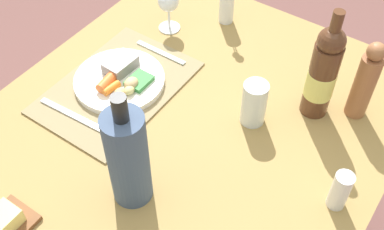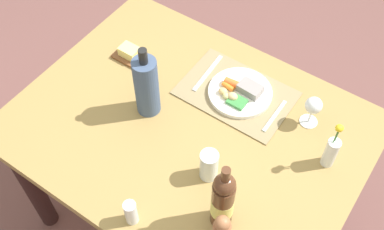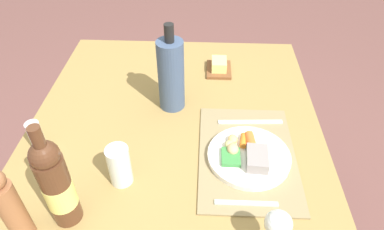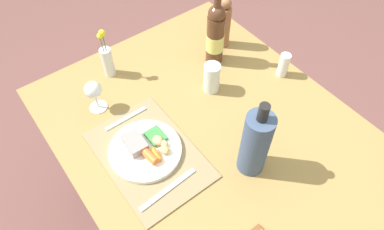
{
  "view_description": "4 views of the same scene",
  "coord_description": "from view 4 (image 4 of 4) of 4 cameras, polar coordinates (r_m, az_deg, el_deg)",
  "views": [
    {
      "loc": [
        0.6,
        0.48,
        1.74
      ],
      "look_at": [
        -0.06,
        0.02,
        0.83
      ],
      "focal_mm": 45.43,
      "sensor_mm": 36.0,
      "label": 1
    },
    {
      "loc": [
        -0.6,
        0.85,
        2.24
      ],
      "look_at": [
        -0.01,
        -0.01,
        0.83
      ],
      "focal_mm": 44.41,
      "sensor_mm": 36.0,
      "label": 2
    },
    {
      "loc": [
        -0.8,
        -0.1,
        1.57
      ],
      "look_at": [
        0.0,
        -0.06,
        0.88
      ],
      "focal_mm": 32.08,
      "sensor_mm": 36.0,
      "label": 3
    },
    {
      "loc": [
        0.53,
        -0.5,
        1.82
      ],
      "look_at": [
        -0.05,
        -0.06,
        0.88
      ],
      "focal_mm": 32.57,
      "sensor_mm": 36.0,
      "label": 4
    }
  ],
  "objects": [
    {
      "name": "wine_glass",
      "position": [
        1.32,
        -15.85,
        3.8
      ],
      "size": [
        0.07,
        0.07,
        0.13
      ],
      "color": "white",
      "rests_on": "dining_table"
    },
    {
      "name": "water_tumbler",
      "position": [
        1.37,
        3.24,
        5.87
      ],
      "size": [
        0.06,
        0.06,
        0.13
      ],
      "color": "silver",
      "rests_on": "dining_table"
    },
    {
      "name": "knife",
      "position": [
        1.15,
        -3.96,
        -12.02
      ],
      "size": [
        0.03,
        0.22,
        0.0
      ],
      "primitive_type": "cube",
      "rotation": [
        0.0,
        0.0,
        0.05
      ],
      "color": "silver",
      "rests_on": "placemat"
    },
    {
      "name": "salt_shaker",
      "position": [
        1.47,
        14.75,
        7.91
      ],
      "size": [
        0.04,
        0.04,
        0.11
      ],
      "primitive_type": "cylinder",
      "color": "white",
      "rests_on": "dining_table"
    },
    {
      "name": "ground_plane",
      "position": [
        1.96,
        2.4,
        -16.12
      ],
      "size": [
        8.0,
        8.0,
        0.0
      ],
      "primitive_type": "plane",
      "color": "brown"
    },
    {
      "name": "wine_bottle",
      "position": [
        1.44,
        3.85,
        12.92
      ],
      "size": [
        0.07,
        0.07,
        0.32
      ],
      "color": "#53301D",
      "rests_on": "dining_table"
    },
    {
      "name": "dinner_plate",
      "position": [
        1.22,
        -7.61,
        -5.51
      ],
      "size": [
        0.25,
        0.25,
        0.05
      ],
      "color": "white",
      "rests_on": "placemat"
    },
    {
      "name": "cooler_bottle",
      "position": [
        1.1,
        10.33,
        -4.6
      ],
      "size": [
        0.09,
        0.09,
        0.32
      ],
      "color": "#405273",
      "rests_on": "dining_table"
    },
    {
      "name": "pepper_mill",
      "position": [
        1.53,
        5.29,
        14.67
      ],
      "size": [
        0.05,
        0.05,
        0.23
      ],
      "color": "#9E623E",
      "rests_on": "dining_table"
    },
    {
      "name": "flower_vase",
      "position": [
        1.45,
        -13.72,
        8.84
      ],
      "size": [
        0.05,
        0.05,
        0.23
      ],
      "color": "silver",
      "rests_on": "dining_table"
    },
    {
      "name": "placemat",
      "position": [
        1.23,
        -7.1,
        -6.47
      ],
      "size": [
        0.44,
        0.3,
        0.01
      ],
      "primitive_type": "cube",
      "color": "#917E58",
      "rests_on": "dining_table"
    },
    {
      "name": "dining_table",
      "position": [
        1.37,
        3.31,
        -6.01
      ],
      "size": [
        1.29,
        1.0,
        0.78
      ],
      "color": "#9B7C45",
      "rests_on": "ground_plane"
    },
    {
      "name": "fork",
      "position": [
        1.32,
        -10.74,
        -0.55
      ],
      "size": [
        0.01,
        0.17,
        0.0
      ],
      "primitive_type": "cube",
      "rotation": [
        0.0,
        0.0,
        -0.0
      ],
      "color": "silver",
      "rests_on": "placemat"
    }
  ]
}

